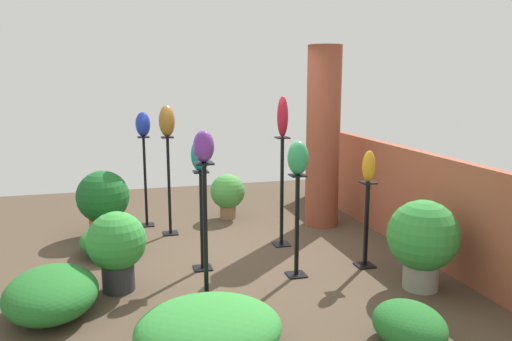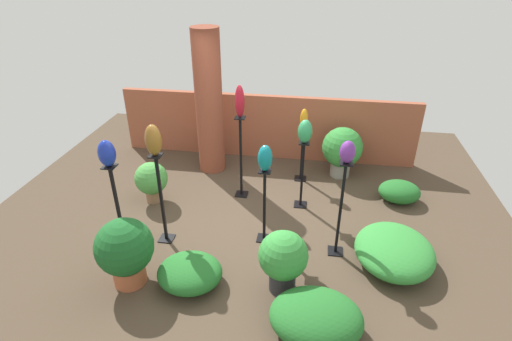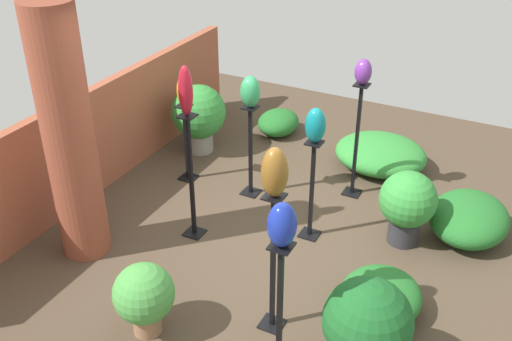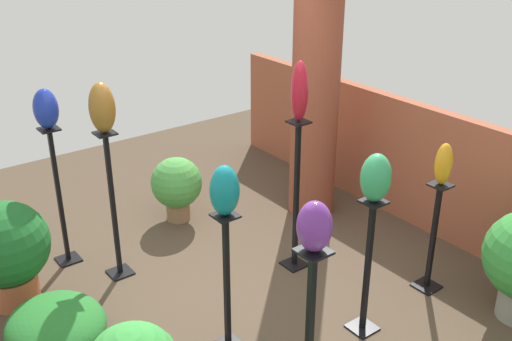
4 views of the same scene
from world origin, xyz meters
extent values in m
plane|color=#4C3D2D|center=(0.00, 0.00, 0.00)|extent=(8.00, 8.00, 0.00)
cube|color=#9E5138|center=(0.00, 2.26, 0.62)|extent=(5.60, 0.12, 1.24)
cylinder|color=brown|center=(-0.92, 1.60, 1.27)|extent=(0.47, 0.47, 2.53)
cube|color=black|center=(0.33, -0.33, 0.01)|extent=(0.20, 0.20, 0.01)
cube|color=black|center=(0.33, -0.33, 0.55)|extent=(0.04, 0.04, 1.11)
cube|color=black|center=(0.33, -0.33, 1.10)|extent=(0.16, 0.16, 0.02)
cube|color=black|center=(-1.03, -0.55, 0.01)|extent=(0.20, 0.20, 0.01)
cube|color=black|center=(-1.03, -0.55, 0.66)|extent=(0.04, 0.04, 1.33)
cube|color=black|center=(-1.03, -0.55, 1.32)|extent=(0.16, 0.16, 0.02)
cube|color=black|center=(-0.21, 0.76, 0.01)|extent=(0.20, 0.20, 0.01)
cube|color=black|center=(-0.21, 0.76, 0.69)|extent=(0.04, 0.04, 1.38)
cube|color=black|center=(-0.21, 0.76, 1.37)|extent=(0.16, 0.16, 0.02)
cube|color=black|center=(1.32, -0.45, 0.01)|extent=(0.20, 0.20, 0.01)
cube|color=black|center=(1.32, -0.45, 0.68)|extent=(0.04, 0.04, 1.37)
cube|color=black|center=(1.32, -0.45, 1.36)|extent=(0.16, 0.16, 0.02)
cube|color=black|center=(0.73, 1.45, 0.01)|extent=(0.20, 0.20, 0.01)
cube|color=black|center=(0.73, 1.45, 0.49)|extent=(0.04, 0.04, 0.97)
cube|color=black|center=(0.73, 1.45, 0.96)|extent=(0.16, 0.16, 0.01)
cube|color=black|center=(-1.52, -0.84, 0.01)|extent=(0.20, 0.20, 0.01)
cube|color=black|center=(-1.52, -0.84, 0.64)|extent=(0.04, 0.04, 1.29)
cube|color=black|center=(-1.52, -0.84, 1.28)|extent=(0.16, 0.16, 0.02)
cube|color=black|center=(0.78, 0.61, 0.01)|extent=(0.20, 0.20, 0.01)
cube|color=black|center=(0.78, 0.61, 0.55)|extent=(0.04, 0.04, 1.10)
cube|color=black|center=(0.78, 0.61, 1.10)|extent=(0.16, 0.16, 0.02)
ellipsoid|color=#0F727A|center=(0.33, -0.33, 1.28)|extent=(0.19, 0.20, 0.36)
ellipsoid|color=brown|center=(-1.03, -0.55, 1.53)|extent=(0.20, 0.21, 0.41)
ellipsoid|color=maroon|center=(-0.21, 0.76, 1.63)|extent=(0.15, 0.14, 0.50)
ellipsoid|color=#6B2D8C|center=(1.32, -0.45, 1.51)|extent=(0.19, 0.18, 0.28)
ellipsoid|color=orange|center=(0.73, 1.45, 1.14)|extent=(0.13, 0.14, 0.35)
ellipsoid|color=#192D9E|center=(-1.52, -0.84, 1.46)|extent=(0.21, 0.20, 0.34)
ellipsoid|color=#2D9356|center=(0.78, 0.61, 1.28)|extent=(0.21, 0.22, 0.35)
cylinder|color=gray|center=(1.42, 1.70, 0.13)|extent=(0.35, 0.35, 0.26)
sphere|color=#338C38|center=(1.42, 1.70, 0.56)|extent=(0.71, 0.71, 0.71)
cylinder|color=#2D2D33|center=(0.67, -1.23, 0.13)|extent=(0.32, 0.32, 0.27)
sphere|color=#338C38|center=(0.67, -1.23, 0.51)|extent=(0.58, 0.58, 0.58)
cylinder|color=#936B4C|center=(-1.58, 0.37, 0.10)|extent=(0.24, 0.24, 0.20)
sphere|color=#479942|center=(-1.58, 0.37, 0.42)|extent=(0.52, 0.52, 0.52)
cylinder|color=#B25B38|center=(-1.18, -1.41, 0.12)|extent=(0.39, 0.39, 0.25)
sphere|color=#195923|center=(-1.18, -1.41, 0.54)|extent=(0.69, 0.69, 0.69)
ellipsoid|color=#236B28|center=(1.08, -1.80, 0.21)|extent=(0.99, 0.81, 0.42)
ellipsoid|color=#236B28|center=(-0.44, -1.32, 0.17)|extent=(0.79, 0.71, 0.34)
ellipsoid|color=#338C38|center=(2.05, -0.56, 0.20)|extent=(1.01, 1.14, 0.40)
ellipsoid|color=#236B28|center=(2.35, 0.99, 0.17)|extent=(0.66, 0.55, 0.33)
camera|label=1|loc=(5.55, -1.14, 2.09)|focal=35.00mm
camera|label=2|loc=(0.92, -4.77, 3.58)|focal=28.00mm
camera|label=3|loc=(-4.50, -2.17, 3.77)|focal=42.00mm
camera|label=4|loc=(3.24, -2.28, 3.01)|focal=42.00mm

